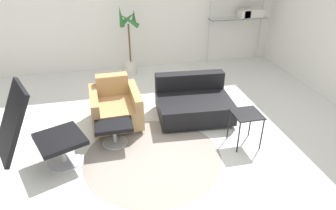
{
  "coord_description": "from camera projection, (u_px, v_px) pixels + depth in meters",
  "views": [
    {
      "loc": [
        -0.68,
        -3.4,
        2.55
      ],
      "look_at": [
        0.12,
        0.16,
        0.55
      ],
      "focal_mm": 32.0,
      "sensor_mm": 36.0,
      "label": 1
    }
  ],
  "objects": [
    {
      "name": "potted_plant",
      "position": [
        130.0,
        46.0,
        6.24
      ],
      "size": [
        0.44,
        0.44,
        1.45
      ],
      "color": "silver",
      "rests_on": "ground_plane"
    },
    {
      "name": "couch_low",
      "position": [
        193.0,
        103.0,
        4.89
      ],
      "size": [
        1.22,
        1.0,
        0.63
      ],
      "rotation": [
        0.0,
        0.0,
        3.07
      ],
      "color": "black",
      "rests_on": "ground_plane"
    },
    {
      "name": "lounge_chair",
      "position": [
        23.0,
        123.0,
        3.4
      ],
      "size": [
        1.16,
        0.9,
        1.28
      ],
      "rotation": [
        0.0,
        0.0,
        -1.17
      ],
      "color": "#BCBCC1",
      "rests_on": "ground_plane"
    },
    {
      "name": "ground_plane",
      "position": [
        162.0,
        145.0,
        4.27
      ],
      "size": [
        12.0,
        12.0,
        0.0
      ],
      "primitive_type": "plane",
      "color": "silver"
    },
    {
      "name": "armchair_red",
      "position": [
        116.0,
        108.0,
        4.68
      ],
      "size": [
        0.78,
        0.86,
        0.7
      ],
      "rotation": [
        0.0,
        0.0,
        3.18
      ],
      "color": "silver",
      "rests_on": "ground_plane"
    },
    {
      "name": "shelf_unit",
      "position": [
        245.0,
        8.0,
        6.6
      ],
      "size": [
        1.33,
        0.28,
        1.91
      ],
      "color": "#BCBCC1",
      "rests_on": "ground_plane"
    },
    {
      "name": "wall_back",
      "position": [
        131.0,
        4.0,
        6.28
      ],
      "size": [
        12.0,
        0.09,
        2.8
      ],
      "color": "silver",
      "rests_on": "ground_plane"
    },
    {
      "name": "round_rug",
      "position": [
        153.0,
        157.0,
        4.02
      ],
      "size": [
        1.85,
        1.85,
        0.01
      ],
      "color": "gray",
      "rests_on": "ground_plane"
    },
    {
      "name": "side_table",
      "position": [
        246.0,
        117.0,
        4.09
      ],
      "size": [
        0.38,
        0.38,
        0.5
      ],
      "color": "black",
      "rests_on": "ground_plane"
    },
    {
      "name": "ottoman",
      "position": [
        114.0,
        127.0,
        4.18
      ],
      "size": [
        0.52,
        0.44,
        0.35
      ],
      "color": "#BCBCC1",
      "rests_on": "ground_plane"
    }
  ]
}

